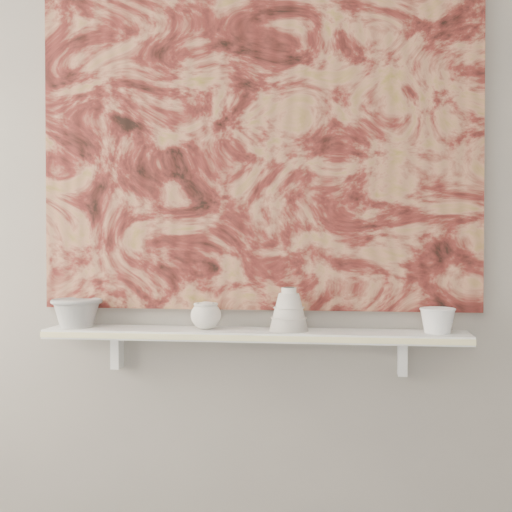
% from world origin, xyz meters
% --- Properties ---
extents(wall_back, '(3.60, 0.00, 3.60)m').
position_xyz_m(wall_back, '(0.00, 1.60, 1.35)').
color(wall_back, gray).
rests_on(wall_back, floor).
extents(shelf, '(1.40, 0.18, 0.03)m').
position_xyz_m(shelf, '(0.00, 1.51, 0.92)').
color(shelf, silver).
rests_on(shelf, wall_back).
extents(shelf_stripe, '(1.40, 0.01, 0.02)m').
position_xyz_m(shelf_stripe, '(0.00, 1.41, 0.92)').
color(shelf_stripe, '#F7EDA4').
rests_on(shelf_stripe, shelf).
extents(bracket_left, '(0.03, 0.06, 0.12)m').
position_xyz_m(bracket_left, '(-0.49, 1.57, 0.84)').
color(bracket_left, silver).
rests_on(bracket_left, wall_back).
extents(bracket_right, '(0.03, 0.06, 0.12)m').
position_xyz_m(bracket_right, '(0.49, 1.57, 0.84)').
color(bracket_right, silver).
rests_on(bracket_right, wall_back).
extents(painting, '(1.50, 0.02, 1.10)m').
position_xyz_m(painting, '(0.00, 1.59, 1.54)').
color(painting, maroon).
rests_on(painting, wall_back).
extents(house_motif, '(0.09, 0.00, 0.08)m').
position_xyz_m(house_motif, '(0.45, 1.57, 1.23)').
color(house_motif, black).
rests_on(house_motif, painting).
extents(bowl_grey, '(0.21, 0.21, 0.10)m').
position_xyz_m(bowl_grey, '(-0.61, 1.51, 0.98)').
color(bowl_grey, gray).
rests_on(bowl_grey, shelf).
extents(cup_cream, '(0.11, 0.11, 0.09)m').
position_xyz_m(cup_cream, '(-0.16, 1.51, 0.98)').
color(cup_cream, silver).
rests_on(cup_cream, shelf).
extents(bell_vessel, '(0.16, 0.16, 0.14)m').
position_xyz_m(bell_vessel, '(0.12, 1.51, 1.00)').
color(bell_vessel, beige).
rests_on(bell_vessel, shelf).
extents(bowl_white, '(0.13, 0.13, 0.08)m').
position_xyz_m(bowl_white, '(0.60, 1.51, 0.97)').
color(bowl_white, white).
rests_on(bowl_white, shelf).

